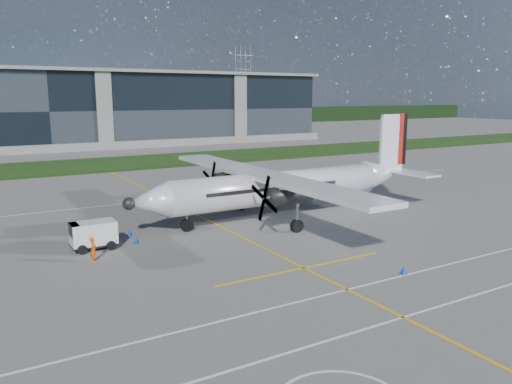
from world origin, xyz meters
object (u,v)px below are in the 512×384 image
object	(u,v)px
ground_crew_person	(93,248)
safety_cone_portwing	(404,270)
turboprop_aircraft	(287,168)
safety_cone_stbdwing	(194,190)
safety_cone_nose_stbd	(129,233)
pylon_east	(243,85)
safety_cone_tail	(392,200)
baggage_tug	(93,235)
safety_cone_fwd	(113,241)
safety_cone_nose_port	(136,240)

from	to	relation	value
ground_crew_person	safety_cone_portwing	world-z (taller)	ground_crew_person
turboprop_aircraft	ground_crew_person	bearing A→B (deg)	-167.70
safety_cone_stbdwing	safety_cone_nose_stbd	distance (m)	17.52
turboprop_aircraft	ground_crew_person	size ratio (longest dim) A/B	15.47
turboprop_aircraft	safety_cone_stbdwing	distance (m)	15.35
pylon_east	safety_cone_tail	xyz separation A→B (m)	(-63.26, -144.76, -14.75)
baggage_tug	safety_cone_fwd	xyz separation A→B (m)	(1.38, 0.26, -0.70)
pylon_east	turboprop_aircraft	size ratio (longest dim) A/B	1.04
turboprop_aircraft	baggage_tug	distance (m)	16.88
pylon_east	safety_cone_nose_port	size ratio (longest dim) A/B	60.00
safety_cone_nose_port	safety_cone_nose_stbd	size ratio (longest dim) A/B	1.00
ground_crew_person	safety_cone_nose_port	xyz separation A→B (m)	(3.50, 2.61, -0.68)
baggage_tug	safety_cone_portwing	world-z (taller)	baggage_tug
safety_cone_stbdwing	safety_cone_tail	distance (m)	20.83
safety_cone_nose_port	safety_cone_tail	size ratio (longest dim) A/B	1.00
safety_cone_stbdwing	safety_cone_fwd	size ratio (longest dim) A/B	1.00
safety_cone_portwing	safety_cone_nose_stbd	bearing A→B (deg)	125.47
safety_cone_nose_stbd	safety_cone_fwd	bearing A→B (deg)	-133.15
safety_cone_stbdwing	safety_cone_portwing	world-z (taller)	same
pylon_east	safety_cone_tail	bearing A→B (deg)	-113.60
safety_cone_tail	safety_cone_fwd	bearing A→B (deg)	-178.89
baggage_tug	safety_cone_nose_port	size ratio (longest dim) A/B	6.31
pylon_east	baggage_tug	size ratio (longest dim) A/B	9.50
baggage_tug	safety_cone_nose_stbd	size ratio (longest dim) A/B	6.31
safety_cone_stbdwing	safety_cone_fwd	bearing A→B (deg)	-129.84
pylon_east	turboprop_aircraft	xyz separation A→B (m)	(-75.59, -144.60, -10.67)
baggage_tug	safety_cone_nose_stbd	world-z (taller)	baggage_tug
safety_cone_fwd	turboprop_aircraft	bearing A→B (deg)	2.61
safety_cone_fwd	safety_cone_tail	bearing A→B (deg)	1.11
pylon_east	safety_cone_portwing	distance (m)	178.21
safety_cone_portwing	safety_cone_nose_stbd	distance (m)	19.95
ground_crew_person	safety_cone_portwing	bearing A→B (deg)	-103.53
pylon_east	ground_crew_person	distance (m)	175.51
turboprop_aircraft	safety_cone_nose_stbd	distance (m)	14.14
safety_cone_portwing	safety_cone_stbdwing	bearing A→B (deg)	90.87
pylon_east	safety_cone_portwing	bearing A→B (deg)	-115.88
turboprop_aircraft	baggage_tug	bearing A→B (deg)	-176.70
baggage_tug	safety_cone_nose_port	bearing A→B (deg)	-3.48
pylon_east	safety_cone_fwd	world-z (taller)	pylon_east
safety_cone_fwd	safety_cone_portwing	world-z (taller)	same
turboprop_aircraft	baggage_tug	xyz separation A→B (m)	(-16.51, -0.95, -3.38)
safety_cone_tail	safety_cone_portwing	bearing A→B (deg)	-133.48
pylon_east	safety_cone_nose_stbd	bearing A→B (deg)	-121.82
ground_crew_person	safety_cone_portwing	size ratio (longest dim) A/B	3.73
turboprop_aircraft	safety_cone_portwing	size ratio (longest dim) A/B	57.72
safety_cone_stbdwing	safety_cone_fwd	xyz separation A→B (m)	(-12.76, -15.29, 0.00)
safety_cone_nose_port	turboprop_aircraft	bearing A→B (deg)	4.72
baggage_tug	safety_cone_portwing	size ratio (longest dim) A/B	6.31
pylon_east	safety_cone_tail	size ratio (longest dim) A/B	60.00
ground_crew_person	safety_cone_tail	size ratio (longest dim) A/B	3.73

